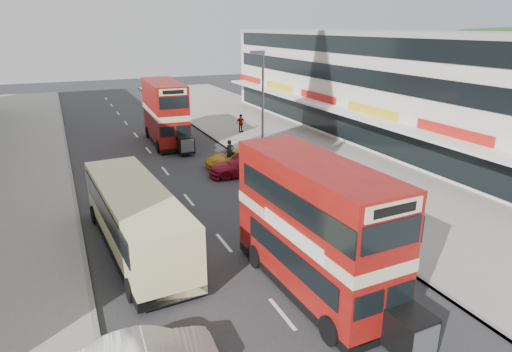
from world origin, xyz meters
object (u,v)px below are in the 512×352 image
cyclist (230,159)px  coach (136,217)px  pedestrian_near (304,165)px  bus_second (165,112)px  car_right_b (236,158)px  bus_main (315,228)px  car_right_a (244,165)px  pedestrian_far (241,123)px  street_lamp (262,101)px

cyclist → coach: bearing=-137.8°
pedestrian_near → bus_second: bearing=-81.5°
bus_second → car_right_b: (2.96, -8.78, -2.06)m
car_right_b → cyclist: size_ratio=2.17×
bus_main → car_right_a: bus_main is taller
car_right_b → pedestrian_near: (2.83, -4.87, 0.49)m
pedestrian_far → cyclist: 10.87m
bus_main → bus_second: size_ratio=0.97×
coach → street_lamp: bearing=37.1°
cyclist → car_right_b: bearing=13.6°
coach → bus_main: bearing=-51.7°
bus_second → coach: 19.69m
bus_main → car_right_b: 16.51m
pedestrian_far → bus_second: bearing=174.0°
street_lamp → pedestrian_near: size_ratio=4.21×
pedestrian_near → pedestrian_far: size_ratio=1.13×
bus_main → car_right_b: bus_main is taller
car_right_b → pedestrian_near: bearing=35.8°
bus_second → street_lamp: bearing=117.2°
car_right_a → pedestrian_far: bearing=164.5°
pedestrian_far → street_lamp: bearing=-116.4°
car_right_b → pedestrian_far: pedestrian_far is taller
coach → car_right_b: bearing=44.9°
street_lamp → pedestrian_near: street_lamp is taller
car_right_a → cyclist: 1.86m
bus_main → car_right_a: (2.95, 14.04, -1.92)m
pedestrian_near → car_right_b: bearing=-74.2°
pedestrian_near → cyclist: bearing=-68.9°
bus_main → cyclist: bus_main is taller
bus_second → car_right_a: (2.75, -10.82, -1.99)m
car_right_a → car_right_b: (0.21, 2.03, -0.08)m
bus_main → pedestrian_far: bus_main is taller
coach → pedestrian_near: bearing=19.9°
pedestrian_far → cyclist: size_ratio=0.82×
street_lamp → bus_main: (-4.75, -15.08, -2.16)m
street_lamp → pedestrian_far: bearing=75.8°
car_right_b → pedestrian_far: bearing=161.6°
car_right_b → pedestrian_near: 5.65m
bus_main → car_right_b: size_ratio=2.03×
street_lamp → pedestrian_near: bearing=-72.1°
bus_second → pedestrian_far: size_ratio=5.49×
coach → cyclist: 12.83m
bus_main → pedestrian_near: bus_main is taller
car_right_a → pedestrian_far: pedestrian_far is taller
street_lamp → pedestrian_far: street_lamp is taller
bus_second → pedestrian_far: 7.45m
car_right_b → car_right_a: bearing=-0.3°
car_right_a → street_lamp: bearing=125.5°
car_right_b → cyclist: bearing=-62.9°
coach → pedestrian_near: 12.65m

